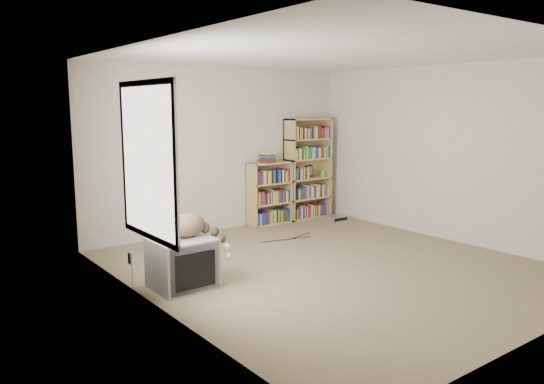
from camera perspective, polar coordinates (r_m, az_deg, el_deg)
floor at (r=6.52m, az=6.46°, el=-7.94°), size 4.50×5.00×0.01m
wall_back at (r=8.25m, az=-5.43°, el=4.54°), size 4.50×0.02×2.50m
wall_left at (r=5.00m, az=-12.36°, el=1.35°), size 0.02×5.00×2.50m
wall_right at (r=7.98m, az=18.47°, el=3.95°), size 0.02×5.00×2.50m
ceiling at (r=6.26m, az=6.89°, el=14.50°), size 4.50×5.00×0.02m
window at (r=5.16m, az=-13.23°, el=3.24°), size 0.02×1.22×1.52m
crt_tv at (r=5.76m, az=-9.65°, el=-7.55°), size 0.62×0.57×0.54m
cat at (r=5.71m, az=-8.62°, el=-3.88°), size 0.71×0.50×0.55m
bookcase_tall at (r=9.14m, az=3.83°, el=2.28°), size 0.86×0.30×1.71m
bookcase_short at (r=8.68m, az=-0.34°, el=-0.36°), size 0.74×0.30×1.02m
book_stack at (r=8.55m, az=-0.49°, el=3.74°), size 0.20×0.26×0.17m
green_mug at (r=9.36m, az=5.45°, el=2.02°), size 0.10×0.10×0.11m
framed_print at (r=9.28m, az=4.02°, el=2.29°), size 0.15×0.05×0.20m
dvd_player at (r=9.07m, az=6.87°, el=-2.81°), size 0.34×0.25×0.08m
wall_outlet at (r=5.87m, az=-15.05°, el=-6.88°), size 0.01×0.08×0.13m
floor_cables at (r=7.86m, az=-0.17°, el=-4.87°), size 1.20×0.70×0.01m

